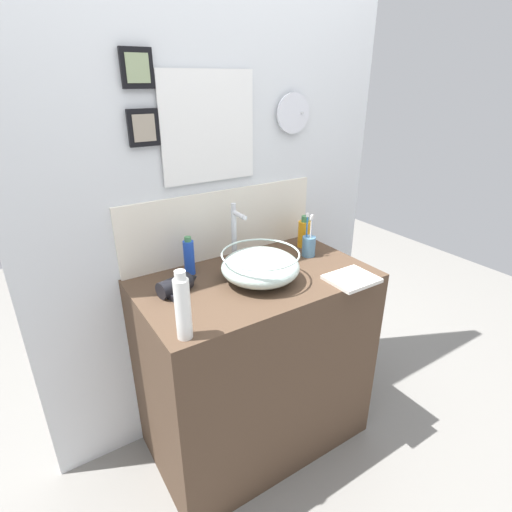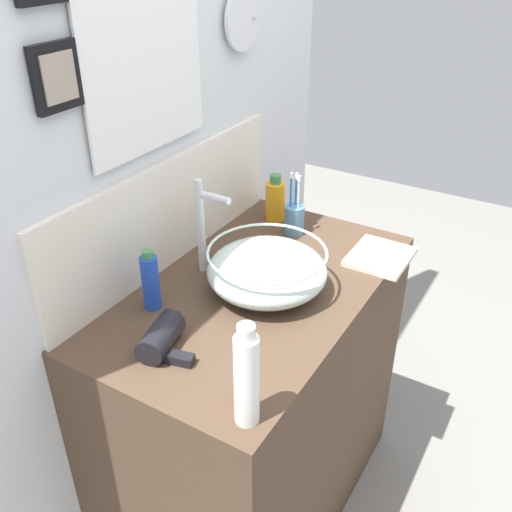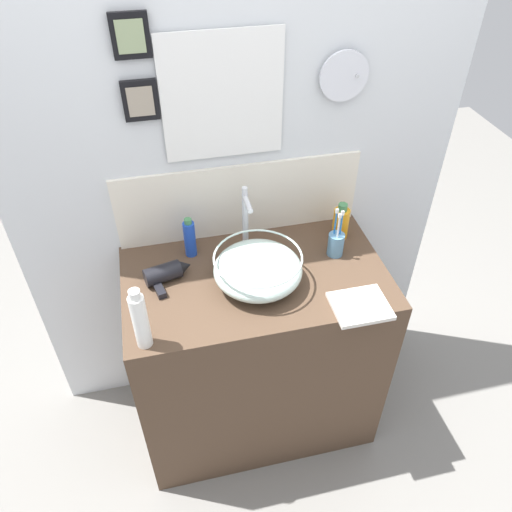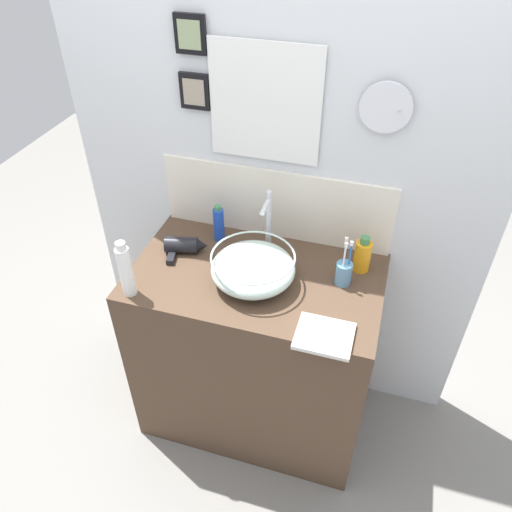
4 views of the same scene
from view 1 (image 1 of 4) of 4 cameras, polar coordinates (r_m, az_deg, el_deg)
ground_plane at (r=2.28m, az=-0.03°, el=-23.97°), size 6.00×6.00×0.00m
vanity_counter at (r=1.97m, az=-0.03°, el=-15.01°), size 1.01×0.59×0.91m
back_panel at (r=1.88m, az=-5.43°, el=7.51°), size 1.79×0.10×2.32m
glass_bowl_sink at (r=1.66m, az=0.74°, el=-1.43°), size 0.33×0.33×0.13m
faucet at (r=1.79m, az=-2.90°, el=3.67°), size 0.02×0.11×0.28m
hair_drier at (r=1.61m, az=-11.05°, el=-4.09°), size 0.19×0.16×0.07m
toothbrush_cup at (r=1.92m, az=7.55°, el=1.52°), size 0.06×0.06×0.21m
lotion_bottle at (r=1.74m, az=-9.54°, el=-0.12°), size 0.05×0.05×0.17m
soap_dispenser at (r=1.30m, az=-10.42°, el=-7.20°), size 0.05×0.05×0.24m
shampoo_bottle at (r=2.02m, az=6.94°, el=3.27°), size 0.07×0.07×0.16m
hand_towel at (r=1.73m, az=13.51°, el=-3.19°), size 0.20×0.17×0.02m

